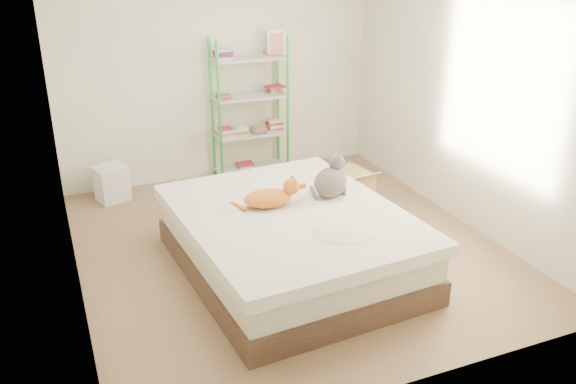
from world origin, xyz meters
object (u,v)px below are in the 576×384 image
grey_cat (331,176)px  white_bin (112,183)px  orange_cat (268,196)px  cardboard_box (342,190)px  shelf_unit (251,110)px  bed (291,241)px

grey_cat → white_bin: (-1.70, 2.03, -0.56)m
orange_cat → cardboard_box: orange_cat is taller
shelf_unit → white_bin: 1.81m
shelf_unit → grey_cat: bearing=-89.8°
orange_cat → bed: bearing=-42.6°
bed → cardboard_box: bed is taller
bed → white_bin: bed is taller
orange_cat → white_bin: 2.35m
shelf_unit → cardboard_box: bearing=-64.3°
bed → white_bin: 2.53m
shelf_unit → white_bin: (-1.69, -0.11, -0.63)m
bed → shelf_unit: size_ratio=1.35×
bed → shelf_unit: bearing=74.7°
shelf_unit → cardboard_box: 1.53m
orange_cat → white_bin: (-1.10, 2.03, -0.47)m
white_bin → bed: bearing=-60.5°
white_bin → orange_cat: bearing=-61.5°
cardboard_box → white_bin: bearing=144.9°
grey_cat → cardboard_box: grey_cat is taller
shelf_unit → cardboard_box: shelf_unit is taller
shelf_unit → white_bin: shelf_unit is taller
orange_cat → cardboard_box: 1.56m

